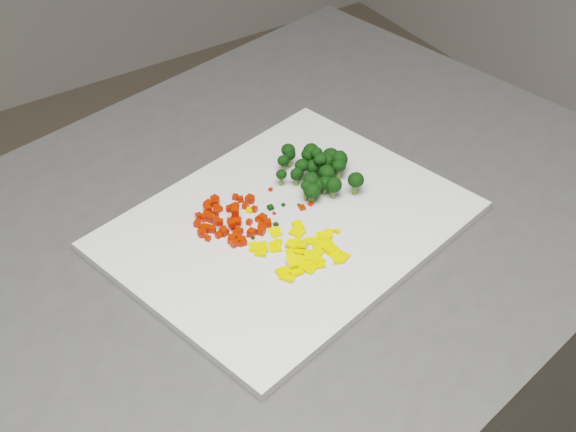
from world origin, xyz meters
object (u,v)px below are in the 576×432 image
pepper_pile (297,248)px  broccoli_pile (321,161)px  cutting_board (288,226)px  carrot_pile (232,214)px

pepper_pile → broccoli_pile: broccoli_pile is taller
cutting_board → pepper_pile: pepper_pile is taller
pepper_pile → broccoli_pile: size_ratio=0.97×
cutting_board → carrot_pile: 0.07m
carrot_pile → broccoli_pile: (0.14, 0.01, 0.01)m
carrot_pile → pepper_pile: (0.03, -0.09, -0.01)m
broccoli_pile → carrot_pile: bearing=-174.2°
broccoli_pile → cutting_board: bearing=-148.4°
carrot_pile → cutting_board: bearing=-34.6°
cutting_board → carrot_pile: bearing=145.4°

